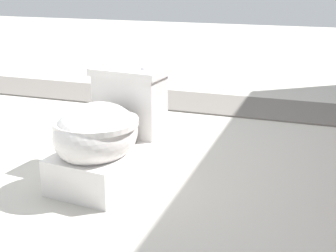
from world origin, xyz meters
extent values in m
plane|color=#B7B2A8|center=(0.00, 0.00, 0.00)|extent=(14.00, 14.00, 0.00)
cube|color=#605B56|center=(-1.18, 0.50, 0.01)|extent=(0.56, 8.00, 0.01)
cube|color=white|center=(0.29, 0.29, 0.09)|extent=(0.63, 0.41, 0.17)
ellipsoid|color=white|center=(0.39, 0.28, 0.26)|extent=(0.48, 0.41, 0.28)
cylinder|color=white|center=(0.39, 0.28, 0.32)|extent=(0.43, 0.43, 0.03)
cube|color=white|center=(0.08, 0.31, 0.32)|extent=(0.22, 0.36, 0.30)
cube|color=white|center=(0.08, 0.31, 0.49)|extent=(0.24, 0.38, 0.04)
cylinder|color=silver|center=(0.09, 0.39, 0.51)|extent=(0.02, 0.02, 0.01)
camera|label=1|loc=(2.18, 1.24, 0.96)|focal=50.00mm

